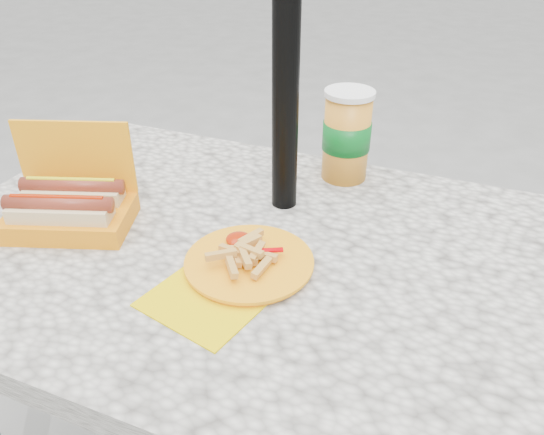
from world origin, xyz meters
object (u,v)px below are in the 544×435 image
at_px(hotdog_box, 70,207).
at_px(fries_plate, 245,264).
at_px(soda_cup, 347,135).
at_px(umbrella_pole, 287,25).

relative_size(hotdog_box, fries_plate, 0.84).
bearing_deg(fries_plate, hotdog_box, 179.92).
bearing_deg(soda_cup, umbrella_pole, -116.57).
bearing_deg(soda_cup, hotdog_box, -137.35).
height_order(hotdog_box, soda_cup, soda_cup).
relative_size(umbrella_pole, fries_plate, 7.12).
bearing_deg(fries_plate, umbrella_pole, 94.76).
bearing_deg(umbrella_pole, fries_plate, -85.24).
xyz_separation_m(umbrella_pole, soda_cup, (0.08, 0.16, -0.25)).
bearing_deg(fries_plate, soda_cup, 81.12).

